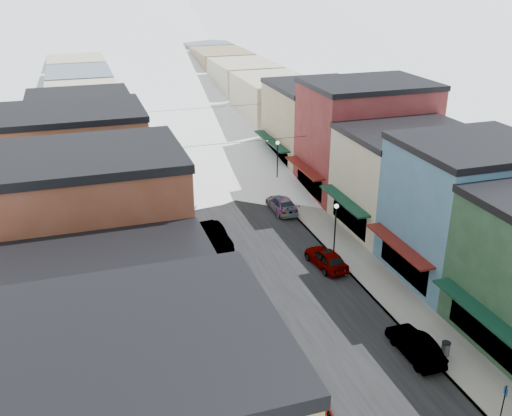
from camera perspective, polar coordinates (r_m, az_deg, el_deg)
road at (r=75.61m, az=-6.75°, el=6.09°), size 10.00×160.00×0.01m
sidewalk_left at (r=74.69m, az=-11.73°, el=5.60°), size 3.20×160.00×0.15m
sidewalk_right at (r=77.06m, az=-1.91°, el=6.62°), size 3.20×160.00×0.15m
curb_left at (r=74.85m, az=-10.55°, el=5.73°), size 0.10×160.00×0.15m
curb_right at (r=76.67m, az=-3.03°, el=6.51°), size 0.10×160.00×0.15m
bldg_l_cream at (r=29.18m, az=-13.89°, el=-13.81°), size 11.30×8.20×9.50m
bldg_l_brick_near at (r=35.25m, az=-16.08°, el=-4.32°), size 12.30×8.20×12.50m
bldg_l_grayblue at (r=43.70m, az=-15.76°, el=-1.34°), size 11.30×9.20×9.00m
bldg_l_brick_far at (r=51.75m, az=-17.56°, el=3.48°), size 13.30×9.20×11.00m
bldg_l_tan at (r=61.45m, az=-16.84°, el=6.11°), size 11.30×11.20×10.00m
bldg_r_blue at (r=45.02m, az=20.40°, el=-0.18°), size 11.30×9.20×10.50m
bldg_r_cream at (r=52.32m, az=14.87°, el=2.84°), size 12.30×9.20×9.00m
bldg_r_brick_far at (r=59.53m, az=10.85°, el=6.92°), size 13.30×9.20×11.50m
bldg_r_tan at (r=67.99m, az=6.05°, el=8.34°), size 11.30×11.20×9.50m
distant_blocks at (r=96.72m, az=-9.68°, el=12.11°), size 34.00×55.00×8.00m
overhead_cables at (r=62.16m, az=-4.66°, el=8.36°), size 16.40×15.04×0.04m
car_white_suv at (r=32.07m, az=3.94°, el=-18.38°), size 2.99×5.55×1.48m
car_silver_sedan at (r=38.21m, az=-0.69°, el=-10.43°), size 2.58×5.17×1.69m
car_dark_hatch at (r=48.48m, az=-4.25°, el=-2.79°), size 2.38×5.23×1.66m
car_silver_wagon at (r=64.89m, az=-8.63°, el=3.78°), size 2.32×5.27×1.51m
car_green_sedan at (r=36.82m, az=15.64°, el=-13.08°), size 1.63×4.51×1.48m
car_gray_suv at (r=45.27m, az=7.04°, el=-4.98°), size 2.35×4.69×1.53m
car_black_sedan at (r=55.04m, az=2.60°, el=0.40°), size 2.04×4.98×1.44m
car_lane_silver at (r=75.72m, az=-8.21°, el=6.56°), size 1.65×3.93×1.33m
car_lane_white at (r=89.50m, az=-7.27°, el=9.26°), size 3.19×5.88×1.56m
fire_hydrant at (r=36.53m, az=18.03°, el=-14.26°), size 0.41×0.31×0.69m
parking_sign at (r=32.88m, az=23.50°, el=-17.40°), size 0.12×0.34×2.52m
trash_can at (r=37.26m, az=18.43°, el=-13.20°), size 0.54×0.54×0.92m
streetlamp_near at (r=46.18m, az=7.95°, el=-1.46°), size 0.37×0.37×4.39m
streetlamp_far at (r=61.02m, az=2.16°, el=5.14°), size 0.39×0.39×4.73m
snow_pile_near at (r=36.36m, az=0.63°, el=-13.19°), size 2.15×2.53×0.91m
snow_pile_mid at (r=40.64m, az=-1.84°, el=-8.72°), size 2.61×2.81×1.11m
snow_pile_far at (r=55.60m, az=-7.21°, el=0.26°), size 2.60×2.80×1.10m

